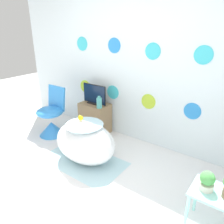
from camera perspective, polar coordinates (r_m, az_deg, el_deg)
ground_plane at (r=2.86m, az=-16.39°, el=-19.92°), size 12.00×12.00×0.00m
wall_back_dotted at (r=3.54m, az=5.17°, el=12.69°), size 4.97×0.05×2.60m
rug at (r=3.31m, az=-7.43°, el=-12.53°), size 1.21×0.71×0.01m
bathtub at (r=3.18m, az=-7.00°, el=-7.77°), size 0.95×0.65×0.59m
rubber_duck at (r=3.12m, az=-8.25°, el=-1.52°), size 0.07×0.08×0.09m
chair at (r=4.03m, az=-15.57°, el=-1.97°), size 0.47×0.47×0.86m
tv_cabinet at (r=4.01m, az=-4.46°, el=-1.49°), size 0.53×0.34×0.55m
tv at (r=3.86m, az=-4.63°, el=4.40°), size 0.49×0.12×0.35m
vase at (r=3.67m, az=-3.36°, el=2.44°), size 0.09×0.09×0.21m
side_table at (r=2.36m, az=25.42°, el=-20.07°), size 0.45×0.35×0.45m
potted_plant_left at (r=2.26m, az=23.56°, el=-16.17°), size 0.13×0.13×0.19m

